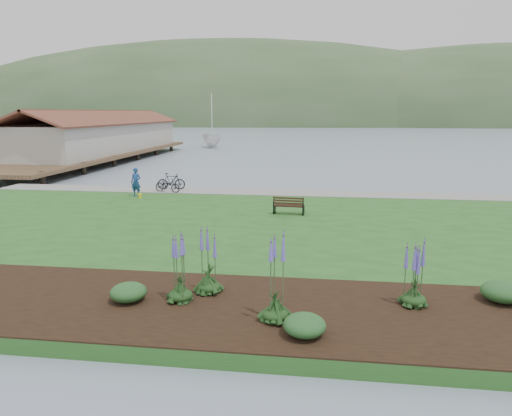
% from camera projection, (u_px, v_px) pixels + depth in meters
% --- Properties ---
extents(ground, '(600.00, 600.00, 0.00)m').
position_uv_depth(ground, '(249.00, 226.00, 21.12)').
color(ground, gray).
rests_on(ground, ground).
extents(lawn, '(34.00, 20.00, 0.40)m').
position_uv_depth(lawn, '(242.00, 233.00, 19.14)').
color(lawn, '#22571E').
rests_on(lawn, ground).
extents(shoreline_path, '(34.00, 2.20, 0.03)m').
position_uv_depth(shoreline_path, '(265.00, 192.00, 27.73)').
color(shoreline_path, gray).
rests_on(shoreline_path, lawn).
extents(garden_bed, '(24.00, 4.40, 0.04)m').
position_uv_depth(garden_bed, '(312.00, 311.00, 11.15)').
color(garden_bed, black).
rests_on(garden_bed, lawn).
extents(far_hillside, '(580.00, 80.00, 38.00)m').
position_uv_depth(far_hillside, '(359.00, 125.00, 183.55)').
color(far_hillside, '#36532F').
rests_on(far_hillside, ground).
extents(pier_pavilion, '(8.00, 36.00, 5.40)m').
position_uv_depth(pier_pavilion, '(104.00, 136.00, 49.81)').
color(pier_pavilion, '#4C3826').
rests_on(pier_pavilion, ground).
extents(park_bench, '(1.49, 0.70, 0.90)m').
position_uv_depth(park_bench, '(289.00, 205.00, 21.69)').
color(park_bench, black).
rests_on(park_bench, lawn).
extents(person, '(0.75, 0.56, 1.95)m').
position_uv_depth(person, '(136.00, 180.00, 26.27)').
color(person, navy).
rests_on(person, lawn).
extents(bicycle_a, '(1.00, 1.80, 0.89)m').
position_uv_depth(bicycle_a, '(167.00, 185.00, 27.70)').
color(bicycle_a, black).
rests_on(bicycle_a, lawn).
extents(bicycle_b, '(0.77, 1.79, 1.04)m').
position_uv_depth(bicycle_b, '(171.00, 181.00, 28.68)').
color(bicycle_b, black).
rests_on(bicycle_b, lawn).
extents(sailboat, '(13.15, 13.21, 25.14)m').
position_uv_depth(sailboat, '(212.00, 148.00, 68.05)').
color(sailboat, silver).
rests_on(sailboat, ground).
extents(pannier, '(0.26, 0.30, 0.28)m').
position_uv_depth(pannier, '(140.00, 196.00, 25.89)').
color(pannier, yellow).
rests_on(pannier, lawn).
extents(echium_0, '(0.62, 0.62, 2.39)m').
position_uv_depth(echium_0, '(275.00, 283.00, 10.41)').
color(echium_0, '#153513').
rests_on(echium_0, garden_bed).
extents(echium_1, '(0.62, 0.62, 1.84)m').
position_uv_depth(echium_1, '(415.00, 276.00, 11.28)').
color(echium_1, '#153513').
rests_on(echium_1, garden_bed).
extents(echium_4, '(0.62, 0.62, 2.15)m').
position_uv_depth(echium_4, '(180.00, 267.00, 11.52)').
color(echium_4, '#153513').
rests_on(echium_4, garden_bed).
extents(echium_5, '(0.62, 0.62, 2.02)m').
position_uv_depth(echium_5, '(208.00, 265.00, 12.12)').
color(echium_5, '#153513').
rests_on(echium_5, garden_bed).
extents(shrub_0, '(0.93, 0.93, 0.46)m').
position_uv_depth(shrub_0, '(128.00, 292.00, 11.67)').
color(shrub_0, '#1E4C21').
rests_on(shrub_0, garden_bed).
extents(shrub_1, '(0.93, 0.93, 0.47)m').
position_uv_depth(shrub_1, '(305.00, 325.00, 9.86)').
color(shrub_1, '#1E4C21').
rests_on(shrub_1, garden_bed).
extents(shrub_2, '(1.02, 1.02, 0.51)m').
position_uv_depth(shrub_2, '(502.00, 292.00, 11.63)').
color(shrub_2, '#1E4C21').
rests_on(shrub_2, garden_bed).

